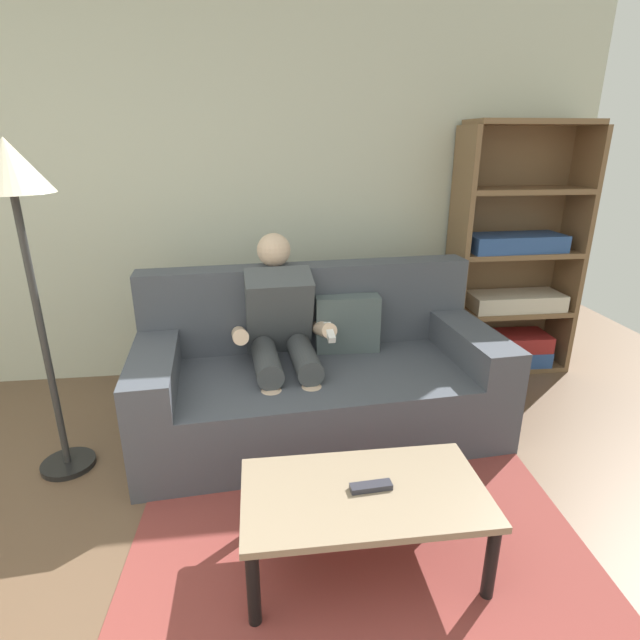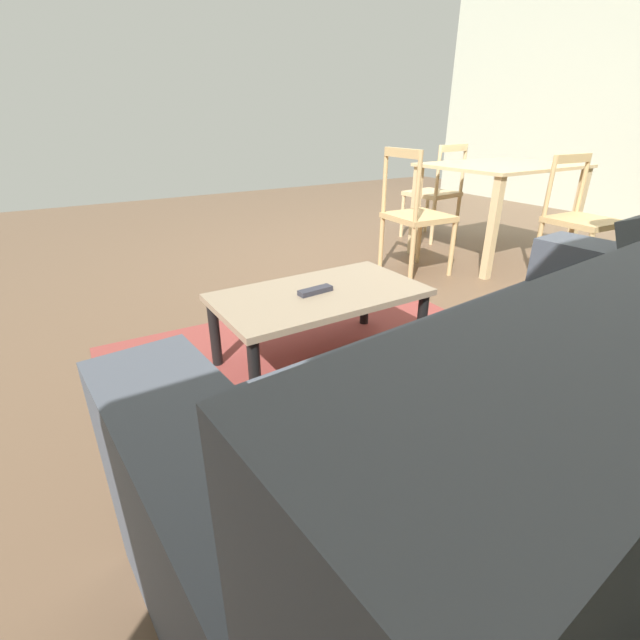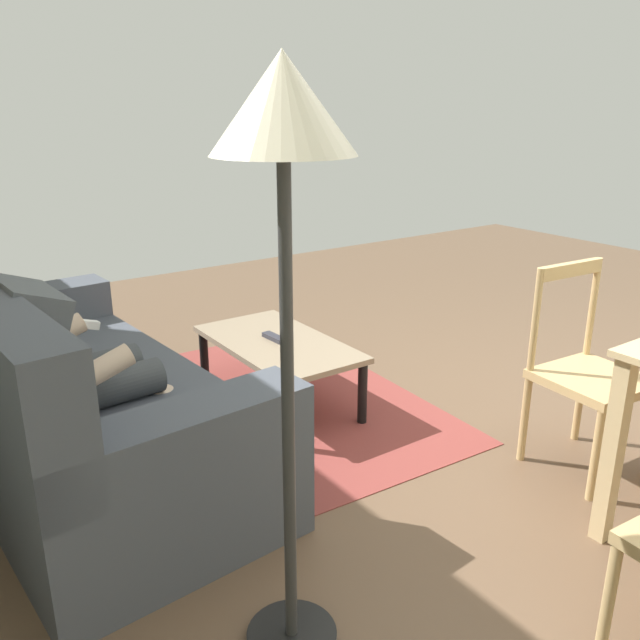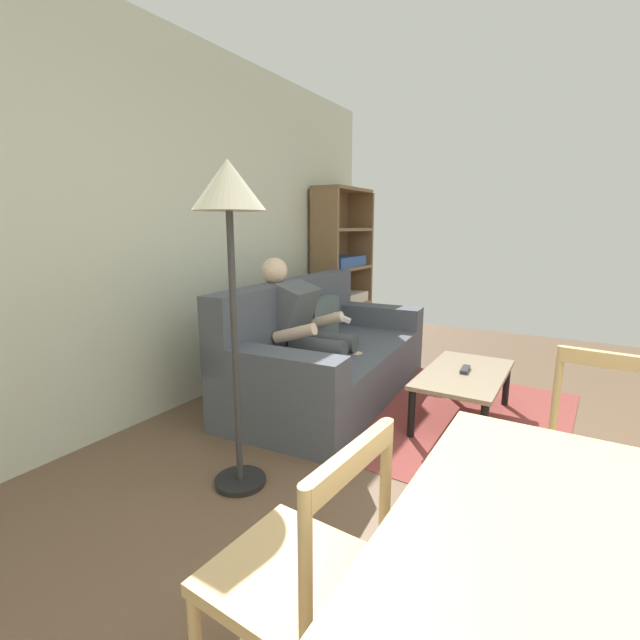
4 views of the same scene
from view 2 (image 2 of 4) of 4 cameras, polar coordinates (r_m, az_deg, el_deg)
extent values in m
plane|color=brown|center=(3.70, 11.08, 6.66)|extent=(9.00, 9.00, 0.00)
cube|color=#474C56|center=(1.53, 23.74, -14.00)|extent=(2.17, 1.13, 0.42)
cube|color=#474C56|center=(0.81, -11.75, -23.26)|extent=(0.31, 0.99, 0.20)
cube|color=#4F5D5F|center=(1.07, 31.36, -7.89)|extent=(0.41, 0.16, 0.36)
cylinder|color=#3D4145|center=(1.65, 30.70, -1.18)|extent=(0.18, 0.45, 0.15)
cylinder|color=beige|center=(1.85, 22.77, -6.64)|extent=(0.11, 0.11, 0.42)
cube|color=black|center=(1.97, 20.00, -9.96)|extent=(0.12, 0.25, 0.08)
cylinder|color=#3D4145|center=(1.46, 27.12, -3.46)|extent=(0.18, 0.45, 0.15)
cylinder|color=beige|center=(1.69, 18.74, -9.16)|extent=(0.11, 0.11, 0.42)
cube|color=black|center=(1.82, 15.95, -12.56)|extent=(0.12, 0.25, 0.08)
cylinder|color=beige|center=(1.25, 29.98, -2.05)|extent=(0.12, 0.36, 0.19)
cube|color=white|center=(1.30, 24.11, 1.99)|extent=(0.05, 0.16, 0.08)
cube|color=gray|center=(2.09, 0.00, 3.28)|extent=(0.98, 0.54, 0.03)
cylinder|color=black|center=(2.57, 5.79, 2.98)|extent=(0.05, 0.05, 0.34)
cylinder|color=black|center=(2.18, -13.37, -1.72)|extent=(0.05, 0.05, 0.34)
cylinder|color=black|center=(2.26, 12.89, -0.72)|extent=(0.05, 0.05, 0.34)
cylinder|color=black|center=(1.80, -8.35, -7.26)|extent=(0.05, 0.05, 0.34)
cube|color=#2D2D38|center=(2.06, -0.61, 3.80)|extent=(0.17, 0.06, 0.02)
cube|color=#D1B27F|center=(4.11, 22.43, 17.90)|extent=(1.18, 0.90, 0.02)
cube|color=#D1B27F|center=(4.82, 21.79, 14.09)|extent=(0.06, 0.06, 0.74)
cube|color=#D1B27F|center=(4.02, 12.15, 13.46)|extent=(0.06, 0.06, 0.74)
cube|color=#D1B27F|center=(4.40, 30.11, 11.70)|extent=(0.06, 0.06, 0.74)
cube|color=#D1B27F|center=(3.50, 21.26, 10.77)|extent=(0.06, 0.06, 0.74)
cube|color=tan|center=(3.76, 30.80, 10.83)|extent=(0.45, 0.45, 0.04)
cylinder|color=tan|center=(3.55, 30.94, 6.50)|extent=(0.04, 0.04, 0.43)
cylinder|color=tan|center=(3.88, 33.94, 7.08)|extent=(0.04, 0.04, 0.43)
cylinder|color=tan|center=(3.75, 26.12, 8.30)|extent=(0.04, 0.04, 0.43)
cylinder|color=tan|center=(4.06, 29.36, 8.74)|extent=(0.04, 0.04, 0.43)
cylinder|color=tan|center=(3.67, 27.41, 14.83)|extent=(0.03, 0.03, 0.44)
cylinder|color=tan|center=(3.98, 30.69, 14.75)|extent=(0.03, 0.03, 0.44)
cube|color=tan|center=(3.81, 29.73, 17.59)|extent=(0.38, 0.06, 0.06)
cube|color=tan|center=(3.49, 12.55, 12.81)|extent=(0.45, 0.45, 0.04)
cylinder|color=tan|center=(3.52, 16.61, 8.87)|extent=(0.04, 0.04, 0.43)
cylinder|color=tan|center=(3.79, 12.64, 10.37)|extent=(0.04, 0.04, 0.43)
cylinder|color=tan|center=(3.28, 11.75, 8.24)|extent=(0.04, 0.04, 0.43)
cylinder|color=tan|center=(3.56, 7.88, 9.83)|extent=(0.04, 0.04, 0.43)
cylinder|color=tan|center=(3.18, 12.47, 16.18)|extent=(0.03, 0.03, 0.49)
cylinder|color=tan|center=(3.48, 8.33, 17.16)|extent=(0.03, 0.03, 0.49)
cube|color=tan|center=(3.31, 10.61, 20.35)|extent=(0.06, 0.38, 0.06)
cube|color=#D1B27F|center=(4.63, 14.18, 15.47)|extent=(0.47, 0.47, 0.04)
cylinder|color=#D1B27F|center=(4.93, 13.55, 13.48)|extent=(0.04, 0.04, 0.43)
cylinder|color=#D1B27F|center=(4.64, 10.53, 13.08)|extent=(0.04, 0.04, 0.43)
cylinder|color=#D1B27F|center=(4.71, 17.22, 12.58)|extent=(0.04, 0.04, 0.43)
cylinder|color=#D1B27F|center=(4.40, 14.30, 12.14)|extent=(0.04, 0.04, 0.43)
cylinder|color=#D1B27F|center=(4.64, 17.93, 17.93)|extent=(0.03, 0.03, 0.46)
cylinder|color=#D1B27F|center=(4.34, 14.94, 17.88)|extent=(0.03, 0.03, 0.46)
cube|color=#D1B27F|center=(4.47, 16.80, 20.41)|extent=(0.38, 0.08, 0.06)
cube|color=brown|center=(2.24, 0.00, -5.02)|extent=(2.06, 1.49, 0.01)
camera|label=1|loc=(3.60, -10.18, 33.45)|focal=27.99mm
camera|label=3|loc=(3.89, 63.64, 19.01)|focal=36.55mm
camera|label=4|loc=(4.76, 32.13, 24.57)|focal=24.78mm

